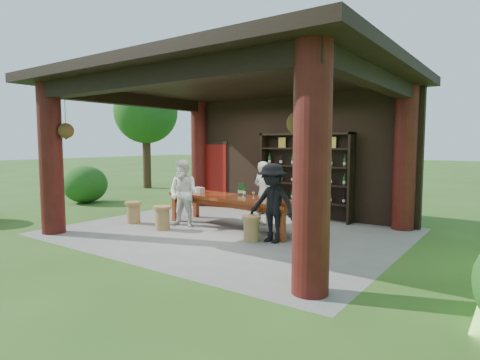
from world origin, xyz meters
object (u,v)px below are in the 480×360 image
Objects in this scene: wine_shelf at (305,176)px; stool_near_right at (251,228)px; stool_near_left at (162,217)px; tasting_table at (233,201)px; host at (264,193)px; guest_man at (272,203)px; guest_woman at (184,193)px; napkin_basket at (199,190)px; stool_far_left at (133,212)px.

wine_shelf is 3.04m from stool_near_right.
wine_shelf is 4.69× the size of stool_near_left.
wine_shelf is 0.70× the size of tasting_table.
stool_near_left is 2.52m from host.
stool_near_left is 2.78m from guest_man.
napkin_basket is at bearing 85.73° from guest_woman.
guest_man is at bearing -15.63° from napkin_basket.
stool_near_left is at bearing -122.66° from wine_shelf.
guest_man is at bearing 23.29° from stool_near_right.
tasting_table is 7.08× the size of stool_near_right.
guest_woman is at bearing -150.55° from tasting_table.
guest_woman reaches higher than tasting_table.
wine_shelf is 4.76× the size of stool_far_left.
napkin_basket is at bearing 31.98° from host.
guest_man is 6.17× the size of napkin_basket.
guest_woman reaches higher than stool_near_left.
stool_far_left is at bearing -136.01° from wine_shelf.
stool_far_left is 0.34× the size of guest_man.
stool_far_left is (-3.21, -3.10, -0.86)m from wine_shelf.
napkin_basket is at bearing 168.73° from guest_man.
wine_shelf is at bearing 41.90° from guest_woman.
host is (-0.46, -1.31, -0.36)m from wine_shelf.
stool_near_right is 0.33× the size of host.
tasting_table reaches higher than stool_near_left.
stool_near_right is at bearing -152.36° from guest_man.
guest_woman is at bearing 173.42° from stool_near_right.
host is at bearing 63.35° from tasting_table.
stool_near_right is 2.20m from guest_woman.
wine_shelf reaches higher than guest_man.
stool_near_right is (1.09, -0.83, -0.36)m from tasting_table.
guest_man is at bearing 9.87° from stool_near_left.
wine_shelf is 1.62× the size of guest_man.
stool_near_right is 0.32× the size of guest_woman.
host is (-0.70, 1.59, 0.51)m from stool_near_right.
stool_far_left is 2.10× the size of napkin_basket.
stool_near_left is (-2.05, -3.20, -0.85)m from wine_shelf.
stool_far_left is 1.73m from napkin_basket.
guest_man is (0.64, -2.74, -0.34)m from wine_shelf.
napkin_basket is (-2.62, 0.73, 0.02)m from guest_man.
napkin_basket is (1.23, 1.09, 0.53)m from stool_far_left.
guest_man is (0.40, 0.17, 0.53)m from stool_near_right.
stool_near_left is 1.01× the size of stool_far_left.
stool_near_left is 0.34× the size of guest_man.
guest_man reaches higher than napkin_basket.
tasting_table is 1.63m from guest_man.
stool_far_left is (-2.36, -1.02, -0.35)m from tasting_table.
stool_near_right is at bearing -19.45° from guest_woman.
napkin_basket is (-2.22, 0.90, 0.54)m from stool_near_right.
wine_shelf is at bearing 45.36° from napkin_basket.
stool_near_left is at bearing -137.04° from tasting_table.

